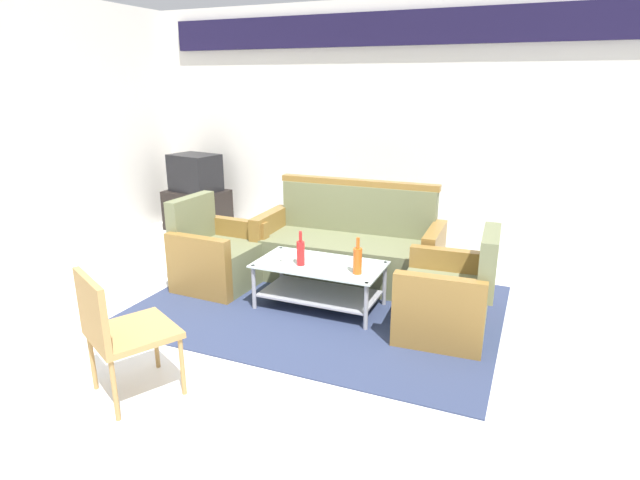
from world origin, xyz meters
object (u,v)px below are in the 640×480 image
(cup, at_px, (286,257))
(tv_stand, at_px, (198,210))
(couch, at_px, (349,249))
(coffee_table, at_px, (320,279))
(television, at_px, (195,173))
(armchair_right, at_px, (448,299))
(bottle_red, at_px, (301,252))
(bottle_orange, at_px, (358,260))
(wicker_chair, at_px, (117,326))
(armchair_left, at_px, (217,257))

(cup, relative_size, tv_stand, 0.12)
(couch, xyz_separation_m, coffee_table, (0.00, -0.74, -0.04))
(couch, xyz_separation_m, television, (-2.50, 0.96, 0.44))
(armchair_right, distance_m, cup, 1.41)
(bottle_red, relative_size, bottle_orange, 0.97)
(coffee_table, distance_m, bottle_red, 0.30)
(cup, relative_size, wicker_chair, 0.12)
(coffee_table, height_order, tv_stand, tv_stand)
(coffee_table, xyz_separation_m, television, (-2.50, 1.70, 0.49))
(television, bearing_deg, wicker_chair, 129.75)
(bottle_red, bearing_deg, wicker_chair, -106.05)
(coffee_table, distance_m, wicker_chair, 1.84)
(couch, xyz_separation_m, tv_stand, (-2.50, 0.96, -0.06))
(tv_stand, bearing_deg, television, 79.27)
(cup, distance_m, wicker_chair, 1.68)
(bottle_orange, bearing_deg, armchair_left, 172.68)
(armchair_right, relative_size, television, 1.27)
(armchair_left, bearing_deg, armchair_right, 88.42)
(television, bearing_deg, cup, 151.97)
(tv_stand, bearing_deg, wicker_chair, -60.96)
(armchair_right, bearing_deg, bottle_red, 88.98)
(television, bearing_deg, bottle_orange, 158.72)
(armchair_left, distance_m, bottle_orange, 1.53)
(armchair_left, xyz_separation_m, coffee_table, (1.12, -0.09, -0.02))
(cup, distance_m, television, 2.86)
(tv_stand, bearing_deg, armchair_left, -49.23)
(couch, bearing_deg, bottle_red, 79.20)
(couch, bearing_deg, armchair_right, 143.04)
(bottle_red, xyz_separation_m, cup, (-0.15, 0.02, -0.06))
(armchair_left, height_order, armchair_right, same)
(bottle_red, bearing_deg, couch, 80.77)
(bottle_orange, xyz_separation_m, wicker_chair, (-0.98, -1.62, -0.03))
(couch, height_order, television, television)
(cup, bearing_deg, television, 141.24)
(armchair_right, xyz_separation_m, coffee_table, (-1.11, 0.05, -0.02))
(armchair_left, distance_m, cup, 0.87)
(bottle_orange, height_order, wicker_chair, wicker_chair)
(wicker_chair, bearing_deg, tv_stand, 146.68)
(cup, height_order, tv_stand, tv_stand)
(armchair_left, distance_m, armchair_right, 2.24)
(couch, distance_m, cup, 0.88)
(television, height_order, wicker_chair, television)
(armchair_left, height_order, cup, armchair_left)
(couch, height_order, bottle_red, couch)
(armchair_left, distance_m, wicker_chair, 1.90)
(television, bearing_deg, tv_stand, 90.00)
(armchair_left, xyz_separation_m, armchair_right, (2.23, -0.14, 0.00))
(coffee_table, bearing_deg, wicker_chair, -109.34)
(bottle_orange, relative_size, television, 0.46)
(coffee_table, xyz_separation_m, tv_stand, (-2.50, 1.70, -0.01))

